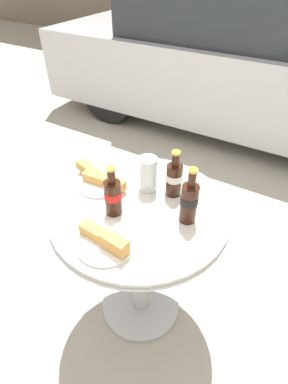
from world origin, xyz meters
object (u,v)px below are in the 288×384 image
object	(u,v)px
cola_bottle_left	(174,178)
cola_bottle_center	(113,196)
drinking_glass	(148,175)
lunch_plate_near	(100,179)
bistro_table	(140,239)
lunch_plate_far	(106,241)
parked_car	(252,61)
cola_bottle_right	(189,201)

from	to	relation	value
cola_bottle_left	cola_bottle_center	world-z (taller)	cola_bottle_center
drinking_glass	lunch_plate_near	bearing A→B (deg)	-158.90
bistro_table	lunch_plate_near	bearing A→B (deg)	169.81
drinking_glass	lunch_plate_far	xyz separation A→B (m)	(0.03, -0.35, -0.05)
cola_bottle_center	parked_car	size ratio (longest dim) A/B	0.05
cola_bottle_left	lunch_plate_far	bearing A→B (deg)	-101.62
cola_bottle_left	cola_bottle_center	xyz separation A→B (m)	(-0.15, -0.22, 0.00)
parked_car	bistro_table	bearing A→B (deg)	-85.31
bistro_table	cola_bottle_right	distance (m)	0.36
bistro_table	cola_bottle_center	bearing A→B (deg)	-131.60
lunch_plate_near	parked_car	bearing A→B (deg)	89.63
lunch_plate_far	parked_car	world-z (taller)	parked_car
lunch_plate_far	cola_bottle_center	bearing A→B (deg)	115.23
bistro_table	drinking_glass	size ratio (longest dim) A/B	4.86
cola_bottle_right	lunch_plate_near	size ratio (longest dim) A/B	0.83
cola_bottle_center	lunch_plate_near	bearing A→B (deg)	143.12
cola_bottle_right	parked_car	distance (m)	2.63
cola_bottle_center	lunch_plate_near	distance (m)	0.21
cola_bottle_right	drinking_glass	world-z (taller)	cola_bottle_right
drinking_glass	lunch_plate_near	distance (m)	0.22
bistro_table	parked_car	size ratio (longest dim) A/B	0.18
drinking_glass	parked_car	distance (m)	2.51
parked_car	drinking_glass	bearing A→B (deg)	-85.75
bistro_table	cola_bottle_left	world-z (taller)	cola_bottle_left
cola_bottle_right	lunch_plate_far	size ratio (longest dim) A/B	1.11
cola_bottle_left	cola_bottle_center	distance (m)	0.27
cola_bottle_right	lunch_plate_far	world-z (taller)	cola_bottle_right
cola_bottle_left	parked_car	xyz separation A→B (m)	(-0.30, 2.47, -0.20)
lunch_plate_far	parked_car	distance (m)	2.86
cola_bottle_left	cola_bottle_center	size ratio (longest dim) A/B	0.97
cola_bottle_right	parked_car	size ratio (longest dim) A/B	0.06
drinking_glass	lunch_plate_far	distance (m)	0.36
cola_bottle_center	lunch_plate_near	world-z (taller)	cola_bottle_center
cola_bottle_right	drinking_glass	distance (m)	0.25
cola_bottle_center	parked_car	world-z (taller)	parked_car
bistro_table	cola_bottle_center	size ratio (longest dim) A/B	3.50
drinking_glass	parked_car	bearing A→B (deg)	94.25
lunch_plate_near	bistro_table	bearing A→B (deg)	-10.19
cola_bottle_center	bistro_table	bearing A→B (deg)	48.40
bistro_table	cola_bottle_left	bearing A→B (deg)	60.84
cola_bottle_center	lunch_plate_far	xyz separation A→B (m)	(0.07, -0.16, -0.06)
lunch_plate_near	lunch_plate_far	world-z (taller)	lunch_plate_far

